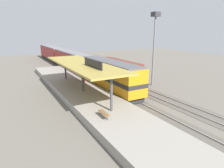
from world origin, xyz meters
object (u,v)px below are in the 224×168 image
Objects in this scene: passenger_carriage_rear at (51,53)px; freight_car at (118,70)px; locomotive at (110,75)px; light_mast at (155,34)px; passenger_carriage_front at (72,61)px; person_waiting at (84,76)px; platform_bench at (104,113)px.

passenger_carriage_rear reaches higher than freight_car.
locomotive is 1.23× the size of light_mast.
passenger_carriage_rear is (0.00, 20.80, 0.00)m from passenger_carriage_front.
locomotive is 9.86m from light_mast.
person_waiting is (-2.72, -35.30, -0.46)m from passenger_carriage_rear.
locomotive is at bearing -90.00° from passenger_carriage_rear.
passenger_carriage_rear is at bearing 90.00° from locomotive.
locomotive is at bearing -52.09° from person_waiting.
freight_car is 7.51m from person_waiting.
platform_bench is 28.50m from passenger_carriage_front.
platform_bench is 13.75m from person_waiting.
platform_bench is at bearing -103.80° from person_waiting.
passenger_carriage_rear is 1.71× the size of light_mast.
passenger_carriage_front is 21.13m from light_mast.
platform_bench is at bearing -121.36° from locomotive.
freight_car is (4.60, -33.65, -0.34)m from passenger_carriage_rear.
passenger_carriage_rear is at bearing 97.78° from freight_car.
locomotive reaches higher than platform_bench.
locomotive reaches higher than person_waiting.
passenger_carriage_rear is (0.00, 38.80, -0.10)m from locomotive.
passenger_carriage_rear is 11.70× the size of person_waiting.
person_waiting reaches higher than platform_bench.
passenger_carriage_rear is at bearing 85.59° from person_waiting.
locomotive reaches higher than passenger_carriage_front.
passenger_carriage_front is at bearing 112.67° from light_mast.
passenger_carriage_rear is at bearing 82.97° from platform_bench.
locomotive is 0.72× the size of passenger_carriage_front.
passenger_carriage_rear is at bearing 90.00° from passenger_carriage_front.
passenger_carriage_front is 11.70× the size of person_waiting.
person_waiting is at bearing -100.63° from passenger_carriage_front.
locomotive is at bearing -131.77° from freight_car.
passenger_carriage_front is 1.00× the size of passenger_carriage_rear.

